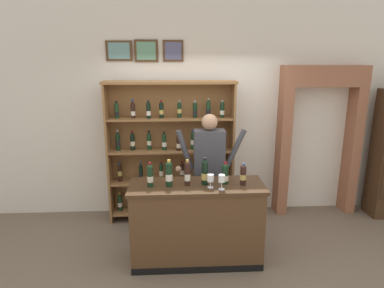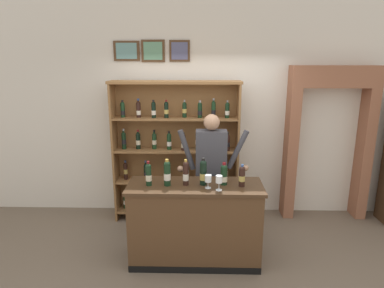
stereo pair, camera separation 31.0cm
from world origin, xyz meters
TOP-DOWN VIEW (x-y plane):
  - ground_plane at (0.00, 0.00)m, footprint 14.00×14.00m
  - back_wall at (-0.00, 1.52)m, footprint 12.00×0.19m
  - wine_shelf at (-0.37, 1.17)m, footprint 1.89×0.34m
  - archway_doorway at (1.93, 1.39)m, footprint 1.27×0.45m
  - tasting_counter at (-0.06, -0.00)m, footprint 1.59×0.58m
  - shopkeeper at (0.14, 0.55)m, footprint 0.94×0.22m
  - tasting_bottle_brunello at (-0.60, -0.03)m, footprint 0.07×0.07m
  - tasting_bottle_rosso at (-0.38, -0.03)m, footprint 0.08×0.08m
  - tasting_bottle_grappa at (-0.17, -0.01)m, footprint 0.07×0.07m
  - tasting_bottle_riserva at (0.03, 0.01)m, footprint 0.08×0.08m
  - tasting_bottle_chianti at (0.27, 0.02)m, footprint 0.08×0.08m
  - tasting_bottle_super_tuscan at (0.48, -0.03)m, footprint 0.07×0.07m
  - wine_glass_right at (0.09, -0.10)m, footprint 0.08×0.08m
  - wine_glass_spare at (0.21, -0.16)m, footprint 0.08×0.08m

SIDE VIEW (x-z plane):
  - ground_plane at x=0.00m, z-range -0.02..0.00m
  - tasting_counter at x=-0.06m, z-range 0.00..0.99m
  - shopkeeper at x=0.14m, z-range 0.20..1.94m
  - wine_glass_right at x=0.09m, z-range 1.02..1.18m
  - wine_shelf at x=-0.37m, z-range 0.04..2.16m
  - wine_glass_spare at x=0.21m, z-range 1.03..1.20m
  - tasting_bottle_chianti at x=0.27m, z-range 0.98..1.25m
  - tasting_bottle_super_tuscan at x=0.48m, z-range 0.99..1.25m
  - tasting_bottle_brunello at x=-0.60m, z-range 0.98..1.27m
  - tasting_bottle_grappa at x=-0.17m, z-range 0.98..1.29m
  - tasting_bottle_rosso at x=-0.38m, z-range 0.98..1.30m
  - tasting_bottle_riserva at x=0.03m, z-range 0.98..1.31m
  - archway_doorway at x=1.93m, z-range 0.16..2.49m
  - back_wall at x=0.00m, z-range 0.00..3.44m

